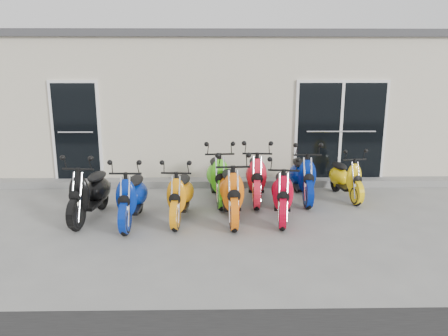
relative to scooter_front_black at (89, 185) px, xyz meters
The scene contains 15 objects.
ground 2.42m from the scooter_front_black, ahead, with size 80.00×80.00×0.00m, color gray.
building 5.84m from the scooter_front_black, 66.05° to the left, with size 14.00×6.00×3.20m, color beige.
roof_cap 6.35m from the scooter_front_black, 66.05° to the left, with size 14.20×6.20×0.16m, color #3F3F42.
front_step 3.18m from the scooter_front_black, 41.68° to the left, with size 14.00×0.40×0.15m, color gray.
door_left 2.48m from the scooter_front_black, 111.13° to the left, with size 1.07×0.08×2.22m, color black.
door_right 5.46m from the scooter_front_black, 24.32° to the left, with size 2.02×0.08×2.22m, color black.
scooter_front_black is the anchor object (origin of this frame).
scooter_front_blue 0.80m from the scooter_front_black, 15.56° to the right, with size 0.59×1.62×1.20m, color navy, non-canonical shape.
scooter_front_orange_a 1.57m from the scooter_front_black, ahead, with size 0.57×1.56×1.15m, color orange, non-canonical shape.
scooter_front_orange_b 2.45m from the scooter_front_black, ahead, with size 0.63×1.74×1.28m, color orange, non-canonical shape.
scooter_front_red 3.34m from the scooter_front_black, ahead, with size 0.59×1.62×1.20m, color #BC031E, non-canonical shape.
scooter_back_green 2.44m from the scooter_front_black, 24.26° to the left, with size 0.62×1.72×1.27m, color #4BCA1B, non-canonical shape.
scooter_back_red 3.14m from the scooter_front_black, 18.48° to the left, with size 0.63×1.73×1.28m, color red, non-canonical shape.
scooter_back_blue 4.03m from the scooter_front_black, 14.77° to the left, with size 0.61×1.67×1.23m, color navy, non-canonical shape.
scooter_back_yellow 4.92m from the scooter_front_black, 13.31° to the left, with size 0.53×1.46×1.08m, color yellow, non-canonical shape.
Camera 1 is at (-0.14, -7.33, 2.67)m, focal length 35.00 mm.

